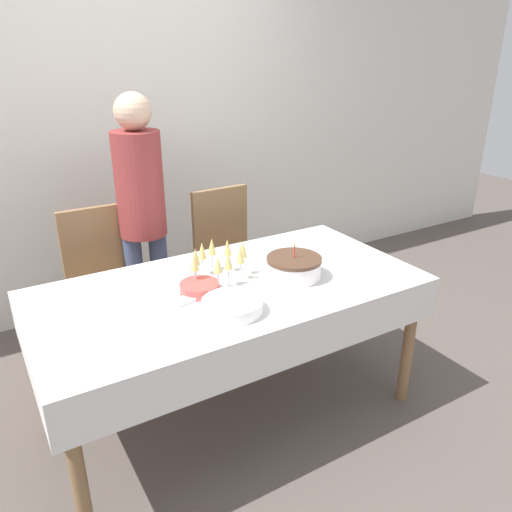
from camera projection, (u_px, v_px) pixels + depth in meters
The scene contains 13 objects.
ground_plane at pixel (233, 410), 2.70m from camera, with size 12.00×12.00×0.00m, color #564C47.
wall_back at pixel (121, 121), 3.41m from camera, with size 8.00×0.05×2.70m.
dining_table at pixel (230, 303), 2.45m from camera, with size 1.87×0.94×0.75m.
dining_chair_far_left at pixel (105, 283), 2.93m from camera, with size 0.42×0.42×0.97m.
dining_chair_far_right at pixel (229, 255), 3.32m from camera, with size 0.43×0.43×0.97m.
birthday_cake at pixel (294, 267), 2.48m from camera, with size 0.27×0.27×0.18m.
champagne_tray at pixel (218, 263), 2.43m from camera, with size 0.35×0.35×0.18m.
plate_stack_main at pixel (232, 306), 2.16m from camera, with size 0.27×0.27×0.06m.
plate_stack_dessert at pixel (200, 288), 2.32m from camera, with size 0.19×0.19×0.05m.
cake_knife at pixel (316, 296), 2.30m from camera, with size 0.30×0.08×0.00m.
fork_pile at pixel (192, 298), 2.27m from camera, with size 0.18×0.08×0.02m.
napkin_pile at pixel (187, 286), 2.39m from camera, with size 0.15×0.15×0.01m.
person_standing at pixel (141, 204), 2.94m from camera, with size 0.28×0.28×1.60m.
Camera 1 is at (-1.01, -1.93, 1.81)m, focal length 35.00 mm.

